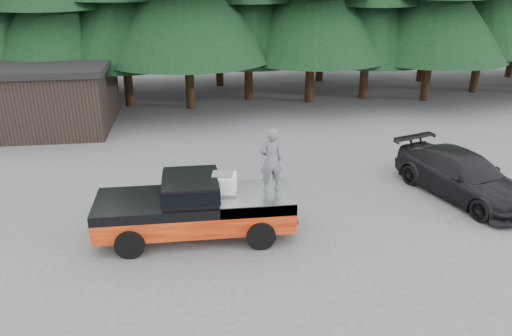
{
  "coord_description": "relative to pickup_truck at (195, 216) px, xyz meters",
  "views": [
    {
      "loc": [
        -0.85,
        -13.46,
        7.69
      ],
      "look_at": [
        0.89,
        0.0,
        2.09
      ],
      "focal_mm": 35.0,
      "sensor_mm": 36.0,
      "label": 1
    }
  ],
  "objects": [
    {
      "name": "parked_car",
      "position": [
        9.37,
        1.62,
        0.11
      ],
      "size": [
        3.78,
        5.78,
        1.56
      ],
      "primitive_type": "imported",
      "rotation": [
        0.0,
        0.0,
        0.33
      ],
      "color": "black",
      "rests_on": "ground"
    },
    {
      "name": "utility_building",
      "position": [
        -8.04,
        12.05,
        1.0
      ],
      "size": [
        8.4,
        6.4,
        3.3
      ],
      "color": "black",
      "rests_on": "ground"
    },
    {
      "name": "ground",
      "position": [
        0.96,
        0.05,
        -0.67
      ],
      "size": [
        120.0,
        120.0,
        0.0
      ],
      "primitive_type": "plane",
      "color": "#49494C",
      "rests_on": "ground"
    },
    {
      "name": "pickup_truck",
      "position": [
        0.0,
        0.0,
        0.0
      ],
      "size": [
        6.0,
        2.04,
        1.33
      ],
      "primitive_type": null,
      "color": "#D35317",
      "rests_on": "ground"
    },
    {
      "name": "man_on_bed",
      "position": [
        2.29,
        0.08,
        1.65
      ],
      "size": [
        0.79,
        0.58,
        1.96
      ],
      "primitive_type": "imported",
      "rotation": [
        0.0,
        0.0,
        3.31
      ],
      "color": "#4E5055",
      "rests_on": "pickup_truck"
    },
    {
      "name": "truck_cab",
      "position": [
        -0.1,
        0.0,
        0.96
      ],
      "size": [
        1.66,
        1.9,
        0.59
      ],
      "primitive_type": "cube",
      "color": "black",
      "rests_on": "pickup_truck"
    },
    {
      "name": "air_compressor",
      "position": [
        0.85,
        0.12,
        0.94
      ],
      "size": [
        0.89,
        0.78,
        0.55
      ],
      "primitive_type": "cube",
      "rotation": [
        0.0,
        0.0,
        -0.16
      ],
      "color": "silver",
      "rests_on": "pickup_truck"
    }
  ]
}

